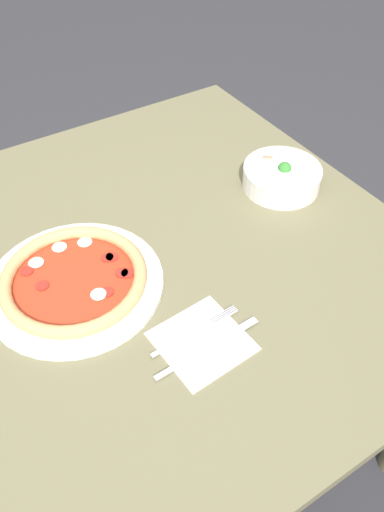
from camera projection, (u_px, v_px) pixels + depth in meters
The scene contains 7 objects.
ground_plane at pixel (179, 406), 1.60m from camera, with size 8.00×8.00×0.00m, color #333338.
dining_table at pixel (174, 275), 1.15m from camera, with size 1.12×0.99×0.72m.
pizza at pixel (74, 279), 0.99m from camera, with size 0.35×0.35×0.04m.
bowl at pixel (282, 175), 1.20m from camera, with size 0.19×0.19×0.07m.
napkin at pixel (202, 341), 0.90m from camera, with size 0.16×0.16×0.00m.
fork at pixel (194, 332), 0.91m from camera, with size 0.02×0.19×0.00m.
knife at pixel (203, 350), 0.89m from camera, with size 0.02×0.22×0.01m.
Camera 1 is at (0.68, -0.38, 1.48)m, focal length 35.00 mm.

